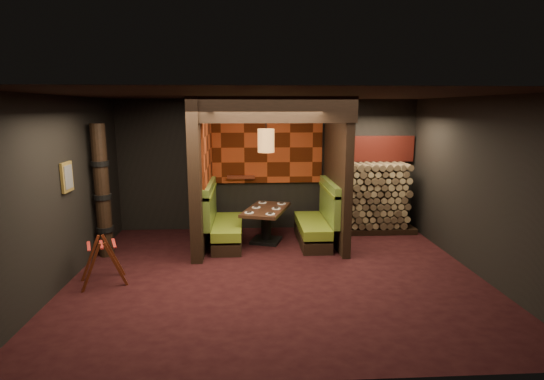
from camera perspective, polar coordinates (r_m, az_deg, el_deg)
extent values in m
cube|color=black|center=(7.02, 0.62, -11.38)|extent=(6.50, 5.50, 0.02)
cube|color=black|center=(6.50, 0.68, 12.74)|extent=(6.50, 5.50, 0.02)
cube|color=black|center=(9.33, -0.52, 3.36)|extent=(6.50, 0.02, 2.85)
cube|color=black|center=(3.94, 3.42, -7.29)|extent=(6.50, 0.02, 2.85)
cube|color=black|center=(7.17, -26.34, -0.10)|extent=(0.02, 5.50, 2.85)
cube|color=black|center=(7.56, 26.12, 0.45)|extent=(0.02, 5.50, 2.85)
cube|color=black|center=(8.27, -9.53, 2.23)|extent=(0.20, 2.20, 2.85)
cube|color=black|center=(8.45, 8.68, 2.44)|extent=(0.15, 2.10, 2.85)
cube|color=black|center=(7.19, 0.08, 10.73)|extent=(2.85, 0.18, 0.44)
cube|color=#943414|center=(9.23, -0.66, 5.75)|extent=(2.40, 0.06, 1.55)
cube|color=#943414|center=(8.38, -8.67, 5.30)|extent=(0.04, 1.85, 1.45)
cube|color=#612415|center=(9.25, -4.20, 1.73)|extent=(0.60, 0.12, 0.07)
cube|color=black|center=(8.53, -5.92, -6.49)|extent=(0.55, 1.60, 0.22)
cube|color=olive|center=(8.45, -5.95, -4.88)|extent=(0.55, 1.60, 0.18)
cube|color=#496E1A|center=(8.38, -8.30, -2.32)|extent=(0.12, 1.60, 0.78)
cube|color=olive|center=(8.31, -8.36, 0.03)|extent=(0.15, 1.60, 0.06)
cube|color=black|center=(8.61, 5.39, -6.31)|extent=(0.55, 1.60, 0.22)
cube|color=olive|center=(8.54, 5.42, -4.70)|extent=(0.55, 1.60, 0.18)
cube|color=#496E1A|center=(8.50, 7.70, -2.11)|extent=(0.12, 1.60, 0.78)
cube|color=olive|center=(8.43, 7.76, 0.20)|extent=(0.15, 1.60, 0.06)
cube|color=black|center=(8.62, -0.79, -6.79)|extent=(0.69, 0.69, 0.06)
cylinder|color=black|center=(8.54, -0.79, -4.94)|extent=(0.20, 0.20, 0.64)
cube|color=#3B2415|center=(8.45, -0.80, -2.66)|extent=(1.09, 1.48, 0.06)
cylinder|color=white|center=(8.08, -3.08, -3.05)|extent=(0.18, 0.18, 0.01)
cube|color=black|center=(8.08, -3.08, -2.94)|extent=(0.10, 0.13, 0.02)
cylinder|color=white|center=(7.97, -0.23, -3.24)|extent=(0.18, 0.18, 0.01)
cube|color=black|center=(7.96, -0.23, -3.13)|extent=(0.10, 0.13, 0.02)
cylinder|color=white|center=(8.50, -2.15, -2.34)|extent=(0.18, 0.18, 0.01)
cube|color=black|center=(8.50, -2.15, -2.24)|extent=(0.10, 0.13, 0.02)
cylinder|color=white|center=(8.39, 0.57, -2.51)|extent=(0.18, 0.18, 0.01)
cube|color=black|center=(8.39, 0.57, -2.40)|extent=(0.10, 0.13, 0.02)
cylinder|color=white|center=(8.92, -1.31, -1.70)|extent=(0.18, 0.18, 0.01)
cube|color=black|center=(8.92, -1.31, -1.60)|extent=(0.10, 0.13, 0.02)
cylinder|color=white|center=(8.82, 1.28, -1.85)|extent=(0.18, 0.18, 0.01)
cube|color=black|center=(8.82, 1.29, -1.75)|extent=(0.10, 0.13, 0.02)
cylinder|color=#A97038|center=(8.19, -0.81, 6.65)|extent=(0.32, 0.32, 0.45)
sphere|color=#FFC672|center=(8.19, -0.81, 6.65)|extent=(0.18, 0.18, 0.18)
cylinder|color=black|center=(8.17, -0.82, 10.26)|extent=(0.02, 0.02, 0.58)
cube|color=olive|center=(7.21, -25.87, 1.58)|extent=(0.04, 0.36, 0.46)
cube|color=#3F3F3F|center=(7.20, -25.69, 1.58)|extent=(0.01, 0.27, 0.36)
cube|color=#4D1C0C|center=(6.87, -23.20, -9.74)|extent=(0.33, 0.16, 0.76)
cube|color=#4D1C0C|center=(6.88, -20.20, -9.49)|extent=(0.33, 0.16, 0.76)
cube|color=#4D1C0C|center=(7.29, -23.29, -8.56)|extent=(0.33, 0.16, 0.76)
cube|color=#4D1C0C|center=(7.30, -20.47, -8.33)|extent=(0.33, 0.16, 0.76)
cube|color=maroon|center=(6.99, -23.42, -6.94)|extent=(0.21, 0.45, 0.01)
cube|color=maroon|center=(6.99, -21.96, -6.83)|extent=(0.21, 0.45, 0.01)
cube|color=maroon|center=(7.00, -20.50, -6.71)|extent=(0.21, 0.45, 0.01)
cylinder|color=black|center=(8.14, -21.87, -0.16)|extent=(0.26, 0.26, 2.40)
cylinder|color=black|center=(8.30, -21.53, -4.90)|extent=(0.31, 0.31, 0.09)
cylinder|color=black|center=(8.16, -21.82, -0.84)|extent=(0.31, 0.31, 0.09)
cylinder|color=black|center=(8.07, -22.12, 3.33)|extent=(0.31, 0.31, 0.09)
cube|color=black|center=(9.60, 13.43, -5.06)|extent=(1.73, 0.70, 0.12)
cube|color=brown|center=(9.42, 13.63, -0.67)|extent=(1.73, 0.70, 1.38)
cube|color=maroon|center=(9.60, 13.33, 5.41)|extent=(1.83, 0.10, 0.56)
cube|color=black|center=(8.72, 8.91, 2.70)|extent=(0.08, 0.08, 2.85)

